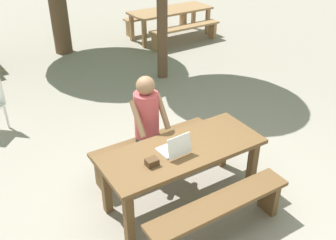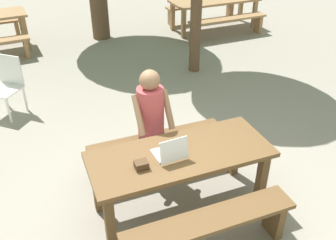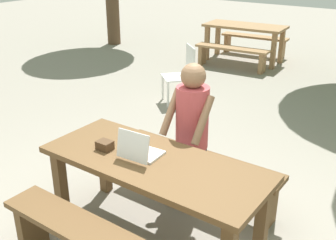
{
  "view_description": "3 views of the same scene",
  "coord_description": "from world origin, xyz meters",
  "px_view_note": "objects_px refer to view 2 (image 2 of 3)",
  "views": [
    {
      "loc": [
        -1.98,
        -2.87,
        3.14
      ],
      "look_at": [
        -0.04,
        0.25,
        0.99
      ],
      "focal_mm": 40.58,
      "sensor_mm": 36.0,
      "label": 1
    },
    {
      "loc": [
        -1.24,
        -2.77,
        3.02
      ],
      "look_at": [
        -0.04,
        0.25,
        0.99
      ],
      "focal_mm": 40.19,
      "sensor_mm": 36.0,
      "label": 2
    },
    {
      "loc": [
        1.74,
        -2.24,
        2.3
      ],
      "look_at": [
        -0.04,
        0.25,
        0.99
      ],
      "focal_mm": 43.48,
      "sensor_mm": 36.0,
      "label": 3
    }
  ],
  "objects_px": {
    "picnic_table_front": "(180,161)",
    "picnic_table_mid": "(215,3)",
    "small_pouch": "(141,165)",
    "person_seated": "(152,117)",
    "laptop": "(170,152)",
    "plastic_chair": "(7,84)"
  },
  "relations": [
    {
      "from": "picnic_table_front",
      "to": "picnic_table_mid",
      "type": "height_order",
      "value": "picnic_table_front"
    },
    {
      "from": "small_pouch",
      "to": "person_seated",
      "type": "bearing_deg",
      "value": 63.53
    },
    {
      "from": "small_pouch",
      "to": "picnic_table_mid",
      "type": "bearing_deg",
      "value": 56.07
    },
    {
      "from": "laptop",
      "to": "small_pouch",
      "type": "xyz_separation_m",
      "value": [
        -0.32,
        -0.06,
        -0.02
      ]
    },
    {
      "from": "picnic_table_front",
      "to": "plastic_chair",
      "type": "bearing_deg",
      "value": 119.54
    },
    {
      "from": "plastic_chair",
      "to": "picnic_table_mid",
      "type": "relative_size",
      "value": 0.42
    },
    {
      "from": "laptop",
      "to": "plastic_chair",
      "type": "height_order",
      "value": "laptop"
    },
    {
      "from": "laptop",
      "to": "person_seated",
      "type": "bearing_deg",
      "value": -97.53
    },
    {
      "from": "laptop",
      "to": "small_pouch",
      "type": "bearing_deg",
      "value": 7.14
    },
    {
      "from": "picnic_table_mid",
      "to": "small_pouch",
      "type": "bearing_deg",
      "value": -125.59
    },
    {
      "from": "picnic_table_front",
      "to": "laptop",
      "type": "height_order",
      "value": "laptop"
    },
    {
      "from": "person_seated",
      "to": "plastic_chair",
      "type": "relative_size",
      "value": 1.52
    },
    {
      "from": "picnic_table_front",
      "to": "picnic_table_mid",
      "type": "relative_size",
      "value": 0.87
    },
    {
      "from": "small_pouch",
      "to": "person_seated",
      "type": "distance_m",
      "value": 0.83
    },
    {
      "from": "picnic_table_front",
      "to": "plastic_chair",
      "type": "xyz_separation_m",
      "value": [
        -1.62,
        2.86,
        -0.15
      ]
    },
    {
      "from": "small_pouch",
      "to": "plastic_chair",
      "type": "distance_m",
      "value": 3.19
    },
    {
      "from": "small_pouch",
      "to": "picnic_table_mid",
      "type": "height_order",
      "value": "small_pouch"
    },
    {
      "from": "small_pouch",
      "to": "person_seated",
      "type": "xyz_separation_m",
      "value": [
        0.37,
        0.74,
        0.03
      ]
    },
    {
      "from": "picnic_table_front",
      "to": "person_seated",
      "type": "xyz_separation_m",
      "value": [
        -0.08,
        0.65,
        0.18
      ]
    },
    {
      "from": "picnic_table_front",
      "to": "picnic_table_mid",
      "type": "distance_m",
      "value": 6.18
    },
    {
      "from": "picnic_table_front",
      "to": "plastic_chair",
      "type": "distance_m",
      "value": 3.29
    },
    {
      "from": "laptop",
      "to": "person_seated",
      "type": "distance_m",
      "value": 0.68
    }
  ]
}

